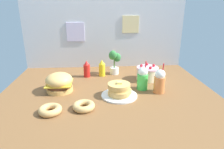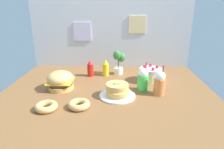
{
  "view_description": "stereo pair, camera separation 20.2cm",
  "coord_description": "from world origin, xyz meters",
  "px_view_note": "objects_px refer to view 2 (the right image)",
  "views": [
    {
      "loc": [
        -0.1,
        -1.8,
        0.83
      ],
      "look_at": [
        0.04,
        0.09,
        0.16
      ],
      "focal_mm": 31.84,
      "sensor_mm": 36.0,
      "label": 1
    },
    {
      "loc": [
        0.1,
        -1.81,
        0.83
      ],
      "look_at": [
        0.04,
        0.09,
        0.16
      ],
      "focal_mm": 31.84,
      "sensor_mm": 36.0,
      "label": 2
    }
  ],
  "objects_px": {
    "layer_cake": "(150,75)",
    "donut_chocolate": "(79,104)",
    "ketchup_bottle": "(90,69)",
    "pancake_stack": "(117,91)",
    "donut_pink_glaze": "(46,106)",
    "orange_float_cup": "(160,83)",
    "mustard_bottle": "(106,68)",
    "burger": "(60,81)",
    "potted_plant": "(118,61)",
    "cream_soda_cup": "(143,79)"
  },
  "relations": [
    {
      "from": "burger",
      "to": "pancake_stack",
      "type": "xyz_separation_m",
      "value": [
        0.59,
        -0.16,
        -0.04
      ]
    },
    {
      "from": "mustard_bottle",
      "to": "burger",
      "type": "bearing_deg",
      "value": -135.77
    },
    {
      "from": "pancake_stack",
      "to": "orange_float_cup",
      "type": "xyz_separation_m",
      "value": [
        0.41,
        0.06,
        0.06
      ]
    },
    {
      "from": "mustard_bottle",
      "to": "donut_pink_glaze",
      "type": "xyz_separation_m",
      "value": [
        -0.44,
        -0.87,
        -0.06
      ]
    },
    {
      "from": "burger",
      "to": "pancake_stack",
      "type": "distance_m",
      "value": 0.61
    },
    {
      "from": "pancake_stack",
      "to": "layer_cake",
      "type": "height_order",
      "value": "layer_cake"
    },
    {
      "from": "cream_soda_cup",
      "to": "potted_plant",
      "type": "xyz_separation_m",
      "value": [
        -0.25,
        0.51,
        0.05
      ]
    },
    {
      "from": "ketchup_bottle",
      "to": "potted_plant",
      "type": "xyz_separation_m",
      "value": [
        0.34,
        0.09,
        0.07
      ]
    },
    {
      "from": "burger",
      "to": "cream_soda_cup",
      "type": "bearing_deg",
      "value": -0.86
    },
    {
      "from": "cream_soda_cup",
      "to": "potted_plant",
      "type": "distance_m",
      "value": 0.57
    },
    {
      "from": "burger",
      "to": "donut_chocolate",
      "type": "distance_m",
      "value": 0.48
    },
    {
      "from": "ketchup_bottle",
      "to": "pancake_stack",
      "type": "bearing_deg",
      "value": -59.8
    },
    {
      "from": "ketchup_bottle",
      "to": "donut_pink_glaze",
      "type": "relative_size",
      "value": 1.08
    },
    {
      "from": "pancake_stack",
      "to": "donut_chocolate",
      "type": "xyz_separation_m",
      "value": [
        -0.32,
        -0.23,
        -0.03
      ]
    },
    {
      "from": "burger",
      "to": "orange_float_cup",
      "type": "height_order",
      "value": "orange_float_cup"
    },
    {
      "from": "burger",
      "to": "pancake_stack",
      "type": "bearing_deg",
      "value": -15.63
    },
    {
      "from": "donut_pink_glaze",
      "to": "orange_float_cup",
      "type": "bearing_deg",
      "value": 18.45
    },
    {
      "from": "pancake_stack",
      "to": "ketchup_bottle",
      "type": "distance_m",
      "value": 0.66
    },
    {
      "from": "donut_pink_glaze",
      "to": "potted_plant",
      "type": "bearing_deg",
      "value": 57.27
    },
    {
      "from": "ketchup_bottle",
      "to": "donut_chocolate",
      "type": "bearing_deg",
      "value": -89.35
    },
    {
      "from": "layer_cake",
      "to": "mustard_bottle",
      "type": "distance_m",
      "value": 0.55
    },
    {
      "from": "ketchup_bottle",
      "to": "donut_pink_glaze",
      "type": "height_order",
      "value": "ketchup_bottle"
    },
    {
      "from": "pancake_stack",
      "to": "layer_cake",
      "type": "distance_m",
      "value": 0.57
    },
    {
      "from": "orange_float_cup",
      "to": "donut_pink_glaze",
      "type": "xyz_separation_m",
      "value": [
        -1.0,
        -0.33,
        -0.09
      ]
    },
    {
      "from": "cream_soda_cup",
      "to": "orange_float_cup",
      "type": "distance_m",
      "value": 0.18
    },
    {
      "from": "burger",
      "to": "cream_soda_cup",
      "type": "xyz_separation_m",
      "value": [
        0.85,
        -0.01,
        0.03
      ]
    },
    {
      "from": "ketchup_bottle",
      "to": "donut_pink_glaze",
      "type": "bearing_deg",
      "value": -106.99
    },
    {
      "from": "orange_float_cup",
      "to": "donut_chocolate",
      "type": "relative_size",
      "value": 1.61
    },
    {
      "from": "burger",
      "to": "layer_cake",
      "type": "bearing_deg",
      "value": 14.95
    },
    {
      "from": "cream_soda_cup",
      "to": "pancake_stack",
      "type": "bearing_deg",
      "value": -149.36
    },
    {
      "from": "burger",
      "to": "mustard_bottle",
      "type": "bearing_deg",
      "value": 44.23
    },
    {
      "from": "layer_cake",
      "to": "donut_chocolate",
      "type": "height_order",
      "value": "layer_cake"
    },
    {
      "from": "donut_pink_glaze",
      "to": "potted_plant",
      "type": "distance_m",
      "value": 1.12
    },
    {
      "from": "layer_cake",
      "to": "ketchup_bottle",
      "type": "bearing_deg",
      "value": 168.04
    },
    {
      "from": "orange_float_cup",
      "to": "donut_pink_glaze",
      "type": "bearing_deg",
      "value": -161.55
    },
    {
      "from": "ketchup_bottle",
      "to": "mustard_bottle",
      "type": "relative_size",
      "value": 1.0
    },
    {
      "from": "pancake_stack",
      "to": "cream_soda_cup",
      "type": "distance_m",
      "value": 0.31
    },
    {
      "from": "ketchup_bottle",
      "to": "cream_soda_cup",
      "type": "height_order",
      "value": "cream_soda_cup"
    },
    {
      "from": "cream_soda_cup",
      "to": "donut_chocolate",
      "type": "height_order",
      "value": "cream_soda_cup"
    },
    {
      "from": "donut_pink_glaze",
      "to": "potted_plant",
      "type": "height_order",
      "value": "potted_plant"
    },
    {
      "from": "layer_cake",
      "to": "potted_plant",
      "type": "height_order",
      "value": "potted_plant"
    },
    {
      "from": "donut_chocolate",
      "to": "burger",
      "type": "bearing_deg",
      "value": 123.97
    },
    {
      "from": "donut_chocolate",
      "to": "pancake_stack",
      "type": "bearing_deg",
      "value": 35.25
    },
    {
      "from": "mustard_bottle",
      "to": "potted_plant",
      "type": "height_order",
      "value": "potted_plant"
    },
    {
      "from": "layer_cake",
      "to": "donut_chocolate",
      "type": "bearing_deg",
      "value": -137.01
    },
    {
      "from": "pancake_stack",
      "to": "mustard_bottle",
      "type": "xyz_separation_m",
      "value": [
        -0.15,
        0.59,
        0.04
      ]
    },
    {
      "from": "pancake_stack",
      "to": "orange_float_cup",
      "type": "height_order",
      "value": "orange_float_cup"
    },
    {
      "from": "burger",
      "to": "cream_soda_cup",
      "type": "relative_size",
      "value": 0.88
    },
    {
      "from": "orange_float_cup",
      "to": "potted_plant",
      "type": "xyz_separation_m",
      "value": [
        -0.4,
        0.6,
        0.05
      ]
    },
    {
      "from": "donut_chocolate",
      "to": "layer_cake",
      "type": "bearing_deg",
      "value": 42.99
    }
  ]
}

